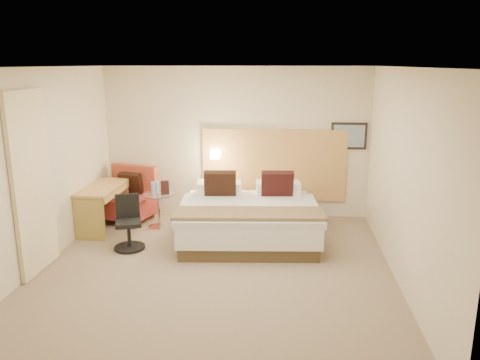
# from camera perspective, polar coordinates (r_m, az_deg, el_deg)

# --- Properties ---
(floor) EXTENTS (4.80, 5.00, 0.02)m
(floor) POSITION_cam_1_polar(r_m,az_deg,el_deg) (6.54, -3.05, -10.90)
(floor) COLOR #7E6C55
(floor) RESTS_ON ground
(ceiling) EXTENTS (4.80, 5.00, 0.02)m
(ceiling) POSITION_cam_1_polar(r_m,az_deg,el_deg) (5.93, -3.39, 13.69)
(ceiling) COLOR white
(ceiling) RESTS_ON floor
(wall_back) EXTENTS (4.80, 0.02, 2.70)m
(wall_back) POSITION_cam_1_polar(r_m,az_deg,el_deg) (8.53, -0.58, 4.64)
(wall_back) COLOR beige
(wall_back) RESTS_ON floor
(wall_front) EXTENTS (4.80, 0.02, 2.70)m
(wall_front) POSITION_cam_1_polar(r_m,az_deg,el_deg) (3.74, -9.27, -8.04)
(wall_front) COLOR beige
(wall_front) RESTS_ON floor
(wall_left) EXTENTS (0.02, 5.00, 2.70)m
(wall_left) POSITION_cam_1_polar(r_m,az_deg,el_deg) (6.89, -23.44, 1.19)
(wall_left) COLOR beige
(wall_left) RESTS_ON floor
(wall_right) EXTENTS (0.02, 5.00, 2.70)m
(wall_right) POSITION_cam_1_polar(r_m,az_deg,el_deg) (6.19, 19.40, 0.22)
(wall_right) COLOR beige
(wall_right) RESTS_ON floor
(headboard_panel) EXTENTS (2.60, 0.04, 1.30)m
(headboard_panel) POSITION_cam_1_polar(r_m,az_deg,el_deg) (8.52, 4.09, 1.85)
(headboard_panel) COLOR tan
(headboard_panel) RESTS_ON wall_back
(art_frame) EXTENTS (0.62, 0.03, 0.47)m
(art_frame) POSITION_cam_1_polar(r_m,az_deg,el_deg) (8.49, 13.13, 5.26)
(art_frame) COLOR black
(art_frame) RESTS_ON wall_back
(art_canvas) EXTENTS (0.54, 0.01, 0.39)m
(art_canvas) POSITION_cam_1_polar(r_m,az_deg,el_deg) (8.47, 13.15, 5.24)
(art_canvas) COLOR #758CA1
(art_canvas) RESTS_ON wall_back
(lamp_arm) EXTENTS (0.02, 0.12, 0.02)m
(lamp_arm) POSITION_cam_1_polar(r_m,az_deg,el_deg) (8.52, -2.98, 3.25)
(lamp_arm) COLOR silver
(lamp_arm) RESTS_ON wall_back
(lamp_shade) EXTENTS (0.15, 0.15, 0.15)m
(lamp_shade) POSITION_cam_1_polar(r_m,az_deg,el_deg) (8.46, -3.04, 3.17)
(lamp_shade) COLOR #FFEDC6
(lamp_shade) RESTS_ON wall_back
(curtain) EXTENTS (0.06, 0.90, 2.42)m
(curtain) POSITION_cam_1_polar(r_m,az_deg,el_deg) (6.68, -23.98, -0.39)
(curtain) COLOR beige
(curtain) RESTS_ON wall_left
(bottle_a) EXTENTS (0.08, 0.08, 0.21)m
(bottle_a) POSITION_cam_1_polar(r_m,az_deg,el_deg) (8.00, -10.55, -0.97)
(bottle_a) COLOR #8CB0D8
(bottle_a) RESTS_ON side_table
(bottle_b) EXTENTS (0.08, 0.08, 0.21)m
(bottle_b) POSITION_cam_1_polar(r_m,az_deg,el_deg) (8.07, -10.10, -0.83)
(bottle_b) COLOR #9BD3EF
(bottle_b) RESTS_ON side_table
(menu_folder) EXTENTS (0.15, 0.09, 0.24)m
(menu_folder) POSITION_cam_1_polar(r_m,az_deg,el_deg) (7.96, -9.14, -0.92)
(menu_folder) COLOR #341715
(menu_folder) RESTS_ON side_table
(bed) EXTENTS (2.31, 2.27, 1.05)m
(bed) POSITION_cam_1_polar(r_m,az_deg,el_deg) (7.55, 1.06, -4.52)
(bed) COLOR #463823
(bed) RESTS_ON floor
(lounge_chair) EXTENTS (1.07, 0.99, 0.95)m
(lounge_chair) POSITION_cam_1_polar(r_m,az_deg,el_deg) (8.63, -13.48, -2.26)
(lounge_chair) COLOR #AA7850
(lounge_chair) RESTS_ON floor
(side_table) EXTENTS (0.68, 0.68, 0.60)m
(side_table) POSITION_cam_1_polar(r_m,az_deg,el_deg) (8.10, -9.89, -3.50)
(side_table) COLOR white
(side_table) RESTS_ON floor
(desk) EXTENTS (0.56, 1.20, 0.75)m
(desk) POSITION_cam_1_polar(r_m,az_deg,el_deg) (8.19, -16.30, -1.80)
(desk) COLOR tan
(desk) RESTS_ON floor
(desk_chair) EXTENTS (0.59, 0.59, 0.82)m
(desk_chair) POSITION_cam_1_polar(r_m,az_deg,el_deg) (7.31, -13.42, -5.60)
(desk_chair) COLOR black
(desk_chair) RESTS_ON floor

